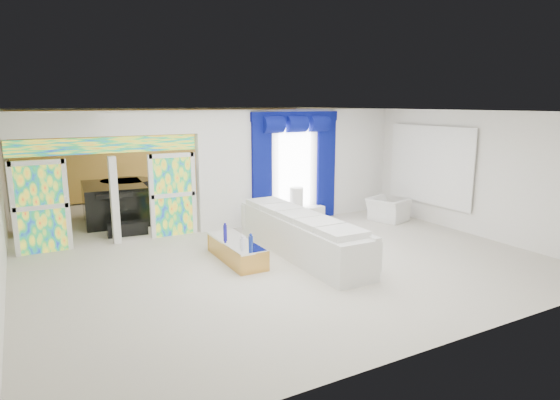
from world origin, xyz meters
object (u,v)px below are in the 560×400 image
console_table (306,214)px  grand_piano (114,203)px  coffee_table (236,251)px  white_sofa (301,236)px  armchair (388,210)px

console_table → grand_piano: 5.22m
coffee_table → grand_piano: size_ratio=0.90×
grand_piano → console_table: bearing=-23.7°
coffee_table → white_sofa: bearing=-12.5°
white_sofa → console_table: size_ratio=3.83×
white_sofa → coffee_table: white_sofa is taller
armchair → white_sofa: bearing=94.5°
console_table → armchair: size_ratio=1.13×
armchair → grand_piano: bearing=45.1°
white_sofa → console_table: (1.68, 2.50, -0.21)m
white_sofa → console_table: white_sofa is taller
white_sofa → grand_piano: (-2.92, 4.94, 0.12)m
white_sofa → armchair: white_sofa is taller
console_table → armchair: armchair is taller
coffee_table → grand_piano: bearing=108.7°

